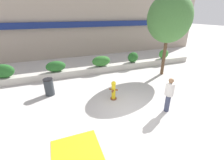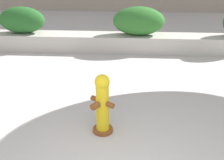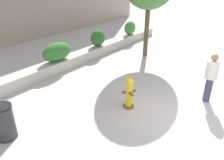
{
  "view_description": "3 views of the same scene",
  "coord_description": "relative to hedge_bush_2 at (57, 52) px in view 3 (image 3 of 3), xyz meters",
  "views": [
    {
      "loc": [
        -3.05,
        -5.01,
        4.37
      ],
      "look_at": [
        0.1,
        3.04,
        0.53
      ],
      "focal_mm": 24.0,
      "sensor_mm": 36.0,
      "label": 1
    },
    {
      "loc": [
        0.09,
        -2.9,
        3.09
      ],
      "look_at": [
        -0.2,
        2.07,
        0.82
      ],
      "focal_mm": 50.0,
      "sensor_mm": 36.0,
      "label": 2
    },
    {
      "loc": [
        -5.68,
        -1.62,
        4.02
      ],
      "look_at": [
        -0.06,
        2.6,
        0.64
      ],
      "focal_mm": 35.0,
      "sensor_mm": 36.0,
      "label": 3
    }
  ],
  "objects": [
    {
      "name": "ground_plane",
      "position": [
        -0.34,
        -6.0,
        -0.91
      ],
      "size": [
        120.0,
        120.0,
        0.0
      ],
      "primitive_type": "plane",
      "color": "#BCB7B2"
    },
    {
      "name": "planter_wall_low",
      "position": [
        -0.34,
        0.0,
        -0.66
      ],
      "size": [
        18.0,
        0.7,
        0.5
      ],
      "primitive_type": "cube",
      "color": "#B7B2A8",
      "rests_on": "ground"
    },
    {
      "name": "fire_hydrant",
      "position": [
        -0.68,
        -4.31,
        -0.36
      ],
      "size": [
        0.49,
        0.49,
        1.08
      ],
      "color": "brown",
      "rests_on": "ground"
    },
    {
      "name": "pedestrian",
      "position": [
        1.32,
        -6.28,
        0.07
      ],
      "size": [
        0.54,
        0.54,
        1.73
      ],
      "color": "#383D56",
      "rests_on": "ground"
    },
    {
      "name": "hedge_bush_3",
      "position": [
        2.85,
        0.0,
        0.03
      ],
      "size": [
        0.94,
        0.62,
        0.88
      ],
      "primitive_type": "ellipsoid",
      "color": "#235B23",
      "rests_on": "planter_wall_low"
    },
    {
      "name": "hedge_bush_2",
      "position": [
        0.0,
        0.0,
        0.0
      ],
      "size": [
        1.49,
        0.7,
        0.83
      ],
      "primitive_type": "ellipsoid",
      "color": "#2D6B28",
      "rests_on": "planter_wall_low"
    },
    {
      "name": "trash_bin",
      "position": [
        -3.96,
        -2.5,
        -0.41
      ],
      "size": [
        0.55,
        0.55,
        1.01
      ],
      "color": "#2D3338",
      "rests_on": "ground"
    },
    {
      "name": "hedge_bush_4",
      "position": [
        6.08,
        0.0,
        0.01
      ],
      "size": [
        0.96,
        0.59,
        0.86
      ],
      "primitive_type": "ellipsoid",
      "color": "#387F33",
      "rests_on": "planter_wall_low"
    }
  ]
}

